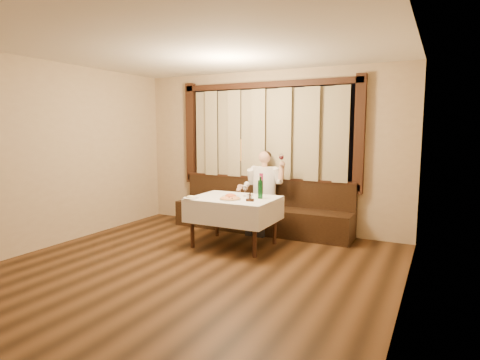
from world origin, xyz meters
The scene contains 10 objects.
room centered at (0.00, 0.97, 1.50)m, with size 5.01×6.01×2.81m.
banquette centered at (0.00, 2.72, 0.31)m, with size 3.20×0.61×0.94m.
dining_table centered at (0.00, 1.70, 0.65)m, with size 1.27×0.97×0.76m.
pizza centered at (0.04, 1.51, 0.77)m, with size 0.32×0.32×0.03m.
pasta_red centered at (-0.05, 1.69, 0.80)m, with size 0.29×0.29×0.10m.
pasta_cream centered at (-0.53, 1.32, 0.79)m, with size 0.23×0.23×0.08m.
green_bottle centered at (0.40, 1.79, 0.90)m, with size 0.07×0.07×0.34m.
table_wine_glass centered at (0.10, 1.87, 0.89)m, with size 0.07×0.07×0.18m.
cruet_caddy centered at (0.36, 1.52, 0.80)m, with size 0.12×0.07×0.12m.
seated_man centered at (0.07, 2.63, 0.82)m, with size 0.78×0.58×1.42m.
Camera 1 is at (2.82, -3.61, 1.80)m, focal length 30.00 mm.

